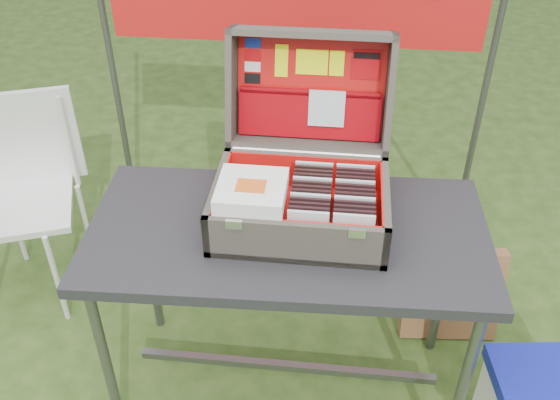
# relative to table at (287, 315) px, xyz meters

# --- Properties ---
(ground) EXTENTS (80.00, 80.00, 0.00)m
(ground) POSITION_rel_table_xyz_m (-0.08, -0.07, -0.41)
(ground) COLOR #284415
(ground) RESTS_ON ground
(table) EXTENTS (1.33, 0.70, 0.82)m
(table) POSITION_rel_table_xyz_m (0.00, 0.00, 0.00)
(table) COLOR black
(table) RESTS_ON ground
(table_top) EXTENTS (1.33, 0.70, 0.04)m
(table_top) POSITION_rel_table_xyz_m (0.00, 0.00, 0.39)
(table_top) COLOR black
(table_top) RESTS_ON ground
(table_leg_fl) EXTENTS (0.04, 0.04, 0.78)m
(table_leg_fl) POSITION_rel_table_xyz_m (-0.59, -0.27, -0.02)
(table_leg_fl) COLOR #59595B
(table_leg_fl) RESTS_ON ground
(table_leg_fr) EXTENTS (0.04, 0.04, 0.78)m
(table_leg_fr) POSITION_rel_table_xyz_m (0.59, -0.27, -0.02)
(table_leg_fr) COLOR #59595B
(table_leg_fr) RESTS_ON ground
(table_leg_bl) EXTENTS (0.04, 0.04, 0.78)m
(table_leg_bl) POSITION_rel_table_xyz_m (-0.59, 0.27, -0.02)
(table_leg_bl) COLOR #59595B
(table_leg_bl) RESTS_ON ground
(table_leg_br) EXTENTS (0.04, 0.04, 0.78)m
(table_leg_br) POSITION_rel_table_xyz_m (0.59, 0.27, -0.02)
(table_leg_br) COLOR #59595B
(table_leg_br) RESTS_ON ground
(table_brace) EXTENTS (1.15, 0.03, 0.03)m
(table_brace) POSITION_rel_table_xyz_m (0.00, 0.00, -0.29)
(table_brace) COLOR #59595B
(table_brace) RESTS_ON ground
(suitcase) EXTENTS (0.56, 0.56, 0.51)m
(suitcase) POSITION_rel_table_xyz_m (0.04, 0.09, 0.66)
(suitcase) COLOR #49453A
(suitcase) RESTS_ON table
(suitcase_base_bottom) EXTENTS (0.56, 0.40, 0.02)m
(suitcase_base_bottom) POSITION_rel_table_xyz_m (0.04, 0.03, 0.42)
(suitcase_base_bottom) COLOR #49453A
(suitcase_base_bottom) RESTS_ON table_top
(suitcase_base_wall_front) EXTENTS (0.56, 0.02, 0.15)m
(suitcase_base_wall_front) POSITION_rel_table_xyz_m (0.04, -0.16, 0.48)
(suitcase_base_wall_front) COLOR #49453A
(suitcase_base_wall_front) RESTS_ON table_top
(suitcase_base_wall_back) EXTENTS (0.56, 0.02, 0.15)m
(suitcase_base_wall_back) POSITION_rel_table_xyz_m (0.04, 0.22, 0.48)
(suitcase_base_wall_back) COLOR #49453A
(suitcase_base_wall_back) RESTS_ON table_top
(suitcase_base_wall_left) EXTENTS (0.02, 0.40, 0.15)m
(suitcase_base_wall_left) POSITION_rel_table_xyz_m (-0.23, 0.03, 0.48)
(suitcase_base_wall_left) COLOR #49453A
(suitcase_base_wall_left) RESTS_ON table_top
(suitcase_base_wall_right) EXTENTS (0.02, 0.40, 0.15)m
(suitcase_base_wall_right) POSITION_rel_table_xyz_m (0.30, 0.03, 0.48)
(suitcase_base_wall_right) COLOR #49453A
(suitcase_base_wall_right) RESTS_ON table_top
(suitcase_liner_floor) EXTENTS (0.51, 0.35, 0.01)m
(suitcase_liner_floor) POSITION_rel_table_xyz_m (0.04, 0.03, 0.43)
(suitcase_liner_floor) COLOR red
(suitcase_liner_floor) RESTS_ON suitcase_base_bottom
(suitcase_latch_left) EXTENTS (0.05, 0.01, 0.03)m
(suitcase_latch_left) POSITION_rel_table_xyz_m (-0.14, -0.17, 0.55)
(suitcase_latch_left) COLOR silver
(suitcase_latch_left) RESTS_ON suitcase_base_wall_front
(suitcase_latch_right) EXTENTS (0.05, 0.01, 0.03)m
(suitcase_latch_right) POSITION_rel_table_xyz_m (0.22, -0.17, 0.55)
(suitcase_latch_right) COLOR silver
(suitcase_latch_right) RESTS_ON suitcase_base_wall_front
(suitcase_hinge) EXTENTS (0.50, 0.02, 0.02)m
(suitcase_hinge) POSITION_rel_table_xyz_m (0.04, 0.23, 0.56)
(suitcase_hinge) COLOR silver
(suitcase_hinge) RESTS_ON suitcase_base_wall_back
(suitcase_lid_back) EXTENTS (0.56, 0.13, 0.39)m
(suitcase_lid_back) POSITION_rel_table_xyz_m (0.04, 0.42, 0.71)
(suitcase_lid_back) COLOR #49453A
(suitcase_lid_back) RESTS_ON suitcase_base_wall_back
(suitcase_lid_rim_far) EXTENTS (0.56, 0.15, 0.06)m
(suitcase_lid_rim_far) POSITION_rel_table_xyz_m (0.04, 0.41, 0.91)
(suitcase_lid_rim_far) COLOR #49453A
(suitcase_lid_rim_far) RESTS_ON suitcase_lid_back
(suitcase_lid_rim_near) EXTENTS (0.56, 0.15, 0.06)m
(suitcase_lid_rim_near) POSITION_rel_table_xyz_m (0.04, 0.31, 0.55)
(suitcase_lid_rim_near) COLOR #49453A
(suitcase_lid_rim_near) RESTS_ON suitcase_lid_back
(suitcase_lid_rim_left) EXTENTS (0.02, 0.25, 0.42)m
(suitcase_lid_rim_left) POSITION_rel_table_xyz_m (-0.23, 0.36, 0.73)
(suitcase_lid_rim_left) COLOR #49453A
(suitcase_lid_rim_left) RESTS_ON suitcase_lid_back
(suitcase_lid_rim_right) EXTENTS (0.02, 0.25, 0.42)m
(suitcase_lid_rim_right) POSITION_rel_table_xyz_m (0.30, 0.36, 0.73)
(suitcase_lid_rim_right) COLOR #49453A
(suitcase_lid_rim_right) RESTS_ON suitcase_lid_back
(suitcase_lid_liner) EXTENTS (0.51, 0.10, 0.34)m
(suitcase_lid_liner) POSITION_rel_table_xyz_m (0.04, 0.40, 0.72)
(suitcase_lid_liner) COLOR red
(suitcase_lid_liner) RESTS_ON suitcase_lid_back
(suitcase_liner_wall_front) EXTENTS (0.51, 0.01, 0.13)m
(suitcase_liner_wall_front) POSITION_rel_table_xyz_m (0.04, -0.14, 0.49)
(suitcase_liner_wall_front) COLOR red
(suitcase_liner_wall_front) RESTS_ON suitcase_base_bottom
(suitcase_liner_wall_back) EXTENTS (0.51, 0.01, 0.13)m
(suitcase_liner_wall_back) POSITION_rel_table_xyz_m (0.04, 0.21, 0.49)
(suitcase_liner_wall_back) COLOR red
(suitcase_liner_wall_back) RESTS_ON suitcase_base_bottom
(suitcase_liner_wall_left) EXTENTS (0.01, 0.35, 0.13)m
(suitcase_liner_wall_left) POSITION_rel_table_xyz_m (-0.22, 0.03, 0.49)
(suitcase_liner_wall_left) COLOR red
(suitcase_liner_wall_left) RESTS_ON suitcase_base_bottom
(suitcase_liner_wall_right) EXTENTS (0.01, 0.35, 0.13)m
(suitcase_liner_wall_right) POSITION_rel_table_xyz_m (0.29, 0.03, 0.49)
(suitcase_liner_wall_right) COLOR red
(suitcase_liner_wall_right) RESTS_ON suitcase_base_bottom
(suitcase_lid_pocket) EXTENTS (0.49, 0.07, 0.16)m
(suitcase_lid_pocket) POSITION_rel_table_xyz_m (0.04, 0.36, 0.63)
(suitcase_lid_pocket) COLOR #94030B
(suitcase_lid_pocket) RESTS_ON suitcase_lid_liner
(suitcase_pocket_edge) EXTENTS (0.48, 0.02, 0.02)m
(suitcase_pocket_edge) POSITION_rel_table_xyz_m (0.04, 0.38, 0.71)
(suitcase_pocket_edge) COLOR #94030B
(suitcase_pocket_edge) RESTS_ON suitcase_lid_pocket
(suitcase_pocket_cd) EXTENTS (0.12, 0.04, 0.12)m
(suitcase_pocket_cd) POSITION_rel_table_xyz_m (0.10, 0.35, 0.66)
(suitcase_pocket_cd) COLOR silver
(suitcase_pocket_cd) RESTS_ON suitcase_lid_pocket
(lid_sticker_cc_a) EXTENTS (0.05, 0.01, 0.03)m
(lid_sticker_cc_a) POSITION_rel_table_xyz_m (-0.17, 0.44, 0.85)
(lid_sticker_cc_a) COLOR #1933B2
(lid_sticker_cc_a) RESTS_ON suitcase_lid_liner
(lid_sticker_cc_b) EXTENTS (0.05, 0.01, 0.03)m
(lid_sticker_cc_b) POSITION_rel_table_xyz_m (-0.17, 0.43, 0.82)
(lid_sticker_cc_b) COLOR #B2050B
(lid_sticker_cc_b) RESTS_ON suitcase_lid_liner
(lid_sticker_cc_c) EXTENTS (0.05, 0.01, 0.03)m
(lid_sticker_cc_c) POSITION_rel_table_xyz_m (-0.17, 0.42, 0.78)
(lid_sticker_cc_c) COLOR white
(lid_sticker_cc_c) RESTS_ON suitcase_lid_liner
(lid_sticker_cc_d) EXTENTS (0.05, 0.01, 0.03)m
(lid_sticker_cc_d) POSITION_rel_table_xyz_m (-0.17, 0.40, 0.74)
(lid_sticker_cc_d) COLOR black
(lid_sticker_cc_d) RESTS_ON suitcase_lid_liner
(lid_card_neon_tall) EXTENTS (0.04, 0.03, 0.11)m
(lid_card_neon_tall) POSITION_rel_table_xyz_m (-0.07, 0.42, 0.80)
(lid_card_neon_tall) COLOR #EBFA0C
(lid_card_neon_tall) RESTS_ON suitcase_lid_liner
(lid_card_neon_main) EXTENTS (0.11, 0.03, 0.08)m
(lid_card_neon_main) POSITION_rel_table_xyz_m (0.04, 0.42, 0.80)
(lid_card_neon_main) COLOR #EBFA0C
(lid_card_neon_main) RESTS_ON suitcase_lid_liner
(lid_card_neon_small) EXTENTS (0.05, 0.03, 0.08)m
(lid_card_neon_small) POSITION_rel_table_xyz_m (0.12, 0.42, 0.80)
(lid_card_neon_small) COLOR #EBFA0C
(lid_card_neon_small) RESTS_ON suitcase_lid_liner
(lid_sticker_band) EXTENTS (0.10, 0.03, 0.10)m
(lid_sticker_band) POSITION_rel_table_xyz_m (0.22, 0.42, 0.80)
(lid_sticker_band) COLOR #B2050B
(lid_sticker_band) RESTS_ON suitcase_lid_liner
(lid_sticker_band_bar) EXTENTS (0.09, 0.01, 0.02)m
(lid_sticker_band_bar) POSITION_rel_table_xyz_m (0.22, 0.43, 0.83)
(lid_sticker_band_bar) COLOR black
(lid_sticker_band_bar) RESTS_ON suitcase_lid_liner
(cd_left_0) EXTENTS (0.12, 0.01, 0.14)m
(cd_left_0) POSITION_rel_table_xyz_m (0.07, -0.12, 0.51)
(cd_left_0) COLOR silver
(cd_left_0) RESTS_ON suitcase_liner_floor
(cd_left_1) EXTENTS (0.12, 0.01, 0.14)m
(cd_left_1) POSITION_rel_table_xyz_m (0.07, -0.10, 0.51)
(cd_left_1) COLOR black
(cd_left_1) RESTS_ON suitcase_liner_floor
(cd_left_2) EXTENTS (0.12, 0.01, 0.14)m
(cd_left_2) POSITION_rel_table_xyz_m (0.07, -0.08, 0.51)
(cd_left_2) COLOR black
(cd_left_2) RESTS_ON suitcase_liner_floor
(cd_left_3) EXTENTS (0.12, 0.01, 0.14)m
(cd_left_3) POSITION_rel_table_xyz_m (0.07, -0.05, 0.51)
(cd_left_3) COLOR black
(cd_left_3) RESTS_ON suitcase_liner_floor
(cd_left_4) EXTENTS (0.12, 0.01, 0.14)m
(cd_left_4) POSITION_rel_table_xyz_m (0.07, -0.03, 0.51)
(cd_left_4) COLOR silver
(cd_left_4) RESTS_ON suitcase_liner_floor
(cd_left_5) EXTENTS (0.12, 0.01, 0.14)m
(cd_left_5) POSITION_rel_table_xyz_m (0.07, -0.01, 0.51)
(cd_left_5) COLOR black
(cd_left_5) RESTS_ON suitcase_liner_floor
(cd_left_6) EXTENTS (0.12, 0.01, 0.14)m
(cd_left_6) POSITION_rel_table_xyz_m (0.07, 0.01, 0.51)
(cd_left_6) COLOR black
(cd_left_6) RESTS_ON suitcase_liner_floor
(cd_left_7) EXTENTS (0.12, 0.01, 0.14)m
(cd_left_7) POSITION_rel_table_xyz_m (0.07, 0.03, 0.51)
(cd_left_7) COLOR black
(cd_left_7) RESTS_ON suitcase_liner_floor
(cd_left_8) EXTENTS (0.12, 0.01, 0.14)m
(cd_left_8) POSITION_rel_table_xyz_m (0.07, 0.05, 0.51)
(cd_left_8) COLOR silver
(cd_left_8) RESTS_ON suitcase_liner_floor
(cd_left_9) EXTENTS (0.12, 0.01, 0.14)m
(cd_left_9) POSITION_rel_table_xyz_m (0.07, 0.08, 0.51)
(cd_left_9) COLOR black
(cd_left_9) RESTS_ON suitcase_liner_floor
(cd_left_10) EXTENTS (0.12, 0.01, 0.14)m
(cd_left_10) POSITION_rel_table_xyz_m (0.07, 0.10, 0.51)
(cd_left_10) COLOR black
(cd_left_10) RESTS_ON suitcase_liner_floor
(cd_left_11) EXTENTS (0.12, 0.01, 0.14)m
(cd_left_11) POSITION_rel_table_xyz_m (0.07, 0.12, 0.51)
(cd_left_11) COLOR black
(cd_left_11) RESTS_ON suitcase_liner_floor
(cd_left_12) EXTENTS (0.12, 0.01, 0.14)m
(cd_left_12) POSITION_rel_table_xyz_m (0.07, 0.14, 0.51)
(cd_left_12) COLOR silver
(cd_left_12) RESTS_ON suitcase_liner_floor
(cd_right_0) EXTENTS (0.12, 0.01, 0.14)m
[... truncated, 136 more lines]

